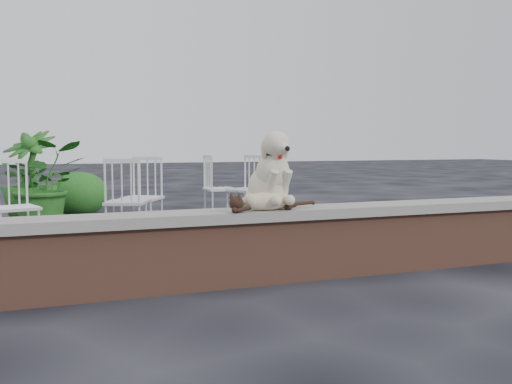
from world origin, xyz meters
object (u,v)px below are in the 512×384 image
object	(u,v)px
dog	(268,169)
chair_a	(15,206)
potted_plant_b	(30,177)
chair_e	(221,188)
potted_plant_a	(44,184)
cat	(266,200)
chair_c	(126,201)
chair_d	(245,189)
chair_b	(142,197)

from	to	relation	value
dog	chair_a	bearing A→B (deg)	127.99
dog	potted_plant_b	distance (m)	4.57
chair_e	potted_plant_a	bearing A→B (deg)	87.07
cat	chair_c	world-z (taller)	chair_c
chair_d	potted_plant_a	distance (m)	2.69
chair_c	chair_a	world-z (taller)	same
chair_e	potted_plant_a	xyz separation A→B (m)	(-2.38, 0.09, 0.10)
chair_e	potted_plant_b	bearing A→B (deg)	75.63
chair_c	chair_b	bearing A→B (deg)	-98.85
chair_d	potted_plant_a	size ratio (longest dim) A/B	0.82
cat	dog	bearing A→B (deg)	55.21
chair_c	potted_plant_a	size ratio (longest dim) A/B	0.82
chair_b	chair_a	xyz separation A→B (m)	(-1.38, -0.60, 0.00)
cat	chair_e	distance (m)	3.80
cat	chair_d	size ratio (longest dim) A/B	1.00
dog	chair_e	bearing A→B (deg)	71.77
chair_e	chair_c	size ratio (longest dim) A/B	1.00
chair_b	chair_c	world-z (taller)	same
dog	potted_plant_a	world-z (taller)	dog
chair_d	chair_c	xyz separation A→B (m)	(-1.82, -1.15, 0.00)
dog	chair_e	size ratio (longest dim) A/B	0.67
potted_plant_a	potted_plant_b	xyz separation A→B (m)	(-0.18, 0.53, 0.07)
chair_b	potted_plant_a	distance (m)	1.53
chair_c	cat	bearing A→B (deg)	128.83
chair_b	chair_c	xyz separation A→B (m)	(-0.25, -0.43, 0.00)
dog	chair_b	size ratio (longest dim) A/B	0.67
dog	chair_d	world-z (taller)	dog
chair_e	chair_a	distance (m)	3.11
dog	potted_plant_b	size ratio (longest dim) A/B	0.49
cat	chair_c	distance (m)	2.42
potted_plant_a	chair_a	bearing A→B (deg)	-100.00
chair_a	potted_plant_b	size ratio (longest dim) A/B	0.73
dog	potted_plant_a	size ratio (longest dim) A/B	0.55
chair_e	potted_plant_a	distance (m)	2.39
potted_plant_b	cat	bearing A→B (deg)	-68.00
dog	chair_c	distance (m)	2.33
chair_e	chair_b	distance (m)	1.63
chair_e	potted_plant_a	world-z (taller)	potted_plant_a
cat	chair_e	bearing A→B (deg)	71.04
chair_b	potted_plant_a	size ratio (longest dim) A/B	0.82
cat	potted_plant_a	world-z (taller)	potted_plant_a
chair_b	potted_plant_b	bearing A→B (deg)	159.99
chair_c	potted_plant_a	xyz separation A→B (m)	(-0.84, 1.51, 0.10)
chair_b	chair_a	world-z (taller)	same
cat	potted_plant_b	xyz separation A→B (m)	(-1.75, 4.33, -0.02)
chair_b	potted_plant_b	xyz separation A→B (m)	(-1.26, 1.61, 0.17)
chair_a	potted_plant_b	distance (m)	2.22
chair_d	chair_c	world-z (taller)	same
cat	chair_c	xyz separation A→B (m)	(-0.74, 2.29, -0.19)
chair_c	potted_plant_b	xyz separation A→B (m)	(-1.01, 2.04, 0.17)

